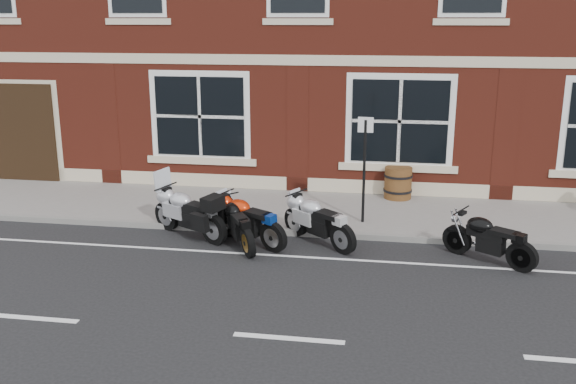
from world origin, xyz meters
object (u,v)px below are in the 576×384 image
Objects in this scene: moto_naked_black at (488,237)px; barrel_planter at (398,183)px; moto_touring_silver at (188,210)px; moto_sport_silver at (319,219)px; parking_sign at (364,162)px; moto_sport_black at (238,222)px; moto_sport_red at (247,218)px.

moto_naked_black is 4.05m from barrel_planter.
moto_touring_silver reaches higher than moto_naked_black.
moto_sport_silver is 0.70× the size of parking_sign.
moto_touring_silver is at bearing -157.01° from parking_sign.
moto_sport_silver is 1.72m from parking_sign.
moto_sport_black is 1.07× the size of moto_sport_silver.
moto_sport_silver is (1.41, 0.20, -0.00)m from moto_sport_red.
moto_naked_black is at bearing -64.54° from moto_touring_silver.
moto_sport_black is at bearing 143.98° from moto_sport_silver.
barrel_planter is (1.57, 3.23, -0.01)m from moto_sport_silver.
moto_sport_silver is (2.71, -0.03, -0.04)m from moto_touring_silver.
moto_sport_red is 0.21m from moto_sport_black.
barrel_planter is (3.13, 3.59, 0.01)m from moto_sport_black.
moto_naked_black is (3.21, -0.47, -0.03)m from moto_sport_silver.
parking_sign is at bearing -25.87° from moto_sport_red.
moto_sport_red reaches higher than moto_sport_silver.
moto_sport_silver is at bearing -115.97° from barrel_planter.
barrel_planter is (2.98, 3.43, -0.01)m from moto_sport_red.
moto_sport_black is at bearing -131.09° from barrel_planter.
barrel_planter is 2.36m from parking_sign.
barrel_planter is at bearing 15.08° from moto_sport_silver.
moto_sport_black is at bearing -142.23° from parking_sign.
moto_sport_red reaches higher than moto_sport_black.
barrel_planter reaches higher than moto_naked_black.
moto_naked_black is at bearing -57.37° from moto_sport_silver.
moto_sport_red is 1.04× the size of moto_sport_black.
moto_naked_black is (4.76, -0.12, -0.01)m from moto_sport_black.
moto_touring_silver is 2.71m from moto_sport_silver.
moto_naked_black is at bearing -66.21° from barrel_planter.
moto_sport_red is (1.30, -0.23, -0.03)m from moto_touring_silver.
parking_sign reaches higher than moto_sport_black.
moto_touring_silver is at bearing -143.18° from barrel_planter.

